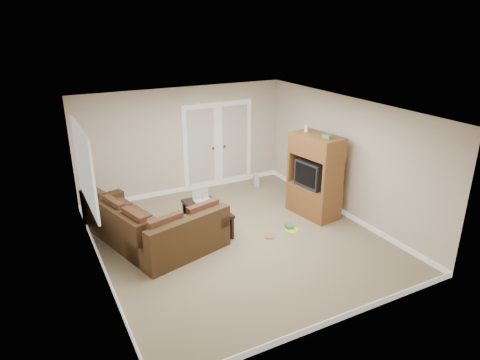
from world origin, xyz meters
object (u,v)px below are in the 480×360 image
coffee_table (207,217)px  side_cabinet (324,197)px  tv_armoire (315,175)px  sectional_sofa (150,230)px

coffee_table → side_cabinet: 2.54m
tv_armoire → sectional_sofa: bearing=166.9°
side_cabinet → tv_armoire: bearing=126.8°
coffee_table → sectional_sofa: bearing=-178.5°
tv_armoire → side_cabinet: (0.18, -0.13, -0.48)m
coffee_table → side_cabinet: bearing=-12.8°
sectional_sofa → tv_armoire: tv_armoire is taller
sectional_sofa → tv_armoire: 3.53m
sectional_sofa → side_cabinet: side_cabinet is taller
sectional_sofa → tv_armoire: (3.47, -0.31, 0.57)m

